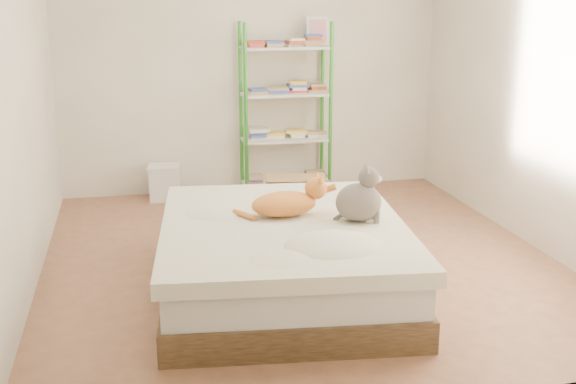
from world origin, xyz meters
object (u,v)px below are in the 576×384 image
object	(u,v)px
bed	(283,257)
orange_cat	(284,201)
cardboard_box	(297,199)
grey_cat	(359,194)
shelf_unit	(286,107)
white_bin	(164,182)

from	to	relation	value
bed	orange_cat	world-z (taller)	orange_cat
cardboard_box	grey_cat	bearing A→B (deg)	-80.11
orange_cat	bed	bearing A→B (deg)	-109.14
grey_cat	shelf_unit	xyz separation A→B (m)	(0.07, 2.60, 0.19)
orange_cat	shelf_unit	size ratio (longest dim) A/B	0.30
orange_cat	grey_cat	size ratio (longest dim) A/B	1.43
bed	cardboard_box	bearing A→B (deg)	79.92
bed	grey_cat	bearing A→B (deg)	-4.43
shelf_unit	bed	bearing A→B (deg)	-102.62
grey_cat	shelf_unit	size ratio (longest dim) A/B	0.21
shelf_unit	white_bin	bearing A→B (deg)	-178.55
grey_cat	cardboard_box	distance (m)	1.75
bed	white_bin	distance (m)	2.57
shelf_unit	cardboard_box	size ratio (longest dim) A/B	2.93
shelf_unit	orange_cat	bearing A→B (deg)	-102.47
orange_cat	cardboard_box	distance (m)	1.58
bed	orange_cat	distance (m)	0.38
orange_cat	cardboard_box	xyz separation A→B (m)	(0.43, 1.46, -0.42)
shelf_unit	cardboard_box	distance (m)	1.16
white_bin	bed	bearing A→B (deg)	-75.12
white_bin	grey_cat	bearing A→B (deg)	-65.95
orange_cat	shelf_unit	bearing A→B (deg)	73.91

